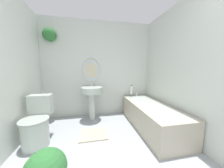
{
  "coord_description": "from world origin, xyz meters",
  "views": [
    {
      "loc": [
        -0.23,
        -0.16,
        1.21
      ],
      "look_at": [
        0.14,
        1.71,
        0.95
      ],
      "focal_mm": 18.0,
      "sensor_mm": 36.0,
      "label": 1
    }
  ],
  "objects_px": {
    "toilet": "(37,125)",
    "bathtub": "(151,115)",
    "shampoo_bottle": "(131,90)",
    "pedestal_sink": "(92,95)"
  },
  "relations": [
    {
      "from": "toilet",
      "to": "bathtub",
      "type": "relative_size",
      "value": 0.45
    },
    {
      "from": "bathtub",
      "to": "shampoo_bottle",
      "type": "distance_m",
      "value": 0.85
    },
    {
      "from": "toilet",
      "to": "shampoo_bottle",
      "type": "height_order",
      "value": "shampoo_bottle"
    },
    {
      "from": "toilet",
      "to": "pedestal_sink",
      "type": "relative_size",
      "value": 0.86
    },
    {
      "from": "pedestal_sink",
      "to": "bathtub",
      "type": "bearing_deg",
      "value": -26.76
    },
    {
      "from": "bathtub",
      "to": "toilet",
      "type": "bearing_deg",
      "value": -176.51
    },
    {
      "from": "pedestal_sink",
      "to": "toilet",
      "type": "bearing_deg",
      "value": -140.83
    },
    {
      "from": "toilet",
      "to": "shampoo_bottle",
      "type": "distance_m",
      "value": 2.13
    },
    {
      "from": "bathtub",
      "to": "shampoo_bottle",
      "type": "bearing_deg",
      "value": 102.38
    },
    {
      "from": "pedestal_sink",
      "to": "bathtub",
      "type": "height_order",
      "value": "pedestal_sink"
    }
  ]
}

